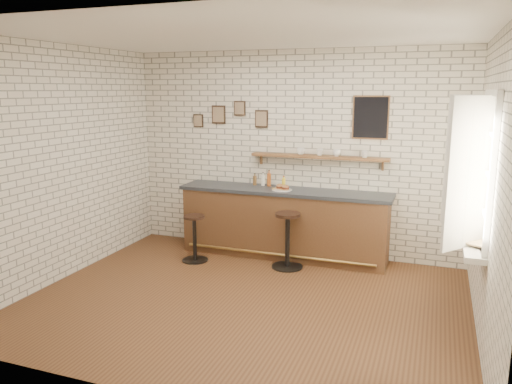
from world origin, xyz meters
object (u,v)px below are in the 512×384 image
bitters_bottle_amber (269,179)px  bitters_bottle_white (263,180)px  shelf_cup_a (301,151)px  bitters_bottle_brown (255,180)px  book_upper (472,241)px  bar_counter (284,223)px  ciabatta_sandwich (283,187)px  shelf_cup_c (337,153)px  bar_stool_left (195,237)px  book_lower (471,243)px  sandwich_plate (282,190)px  condiment_bottle_yellow (284,182)px  bar_stool_right (287,239)px  shelf_cup_d (365,154)px  shelf_cup_b (320,152)px

bitters_bottle_amber → bitters_bottle_white: bearing=180.0°
shelf_cup_a → bitters_bottle_amber: bearing=170.6°
bitters_bottle_brown → book_upper: (2.94, -1.78, -0.12)m
bar_counter → bitters_bottle_white: size_ratio=15.15×
bar_counter → bitters_bottle_amber: size_ratio=12.48×
ciabatta_sandwich → shelf_cup_c: bearing=20.9°
bar_stool_left → book_lower: (3.57, -0.95, 0.58)m
sandwich_plate → condiment_bottle_yellow: 0.24m
bar_stool_right → shelf_cup_d: size_ratio=7.80×
shelf_cup_b → book_lower: (1.97, -1.80, -0.61)m
bar_stool_right → shelf_cup_a: shelf_cup_a is taller
book_lower → bar_counter: bearing=141.4°
bar_counter → bitters_bottle_amber: (-0.29, 0.16, 0.60)m
condiment_bottle_yellow → shelf_cup_a: (0.24, 0.04, 0.47)m
bar_stool_right → shelf_cup_b: shelf_cup_b is taller
bitters_bottle_white → shelf_cup_d: size_ratio=2.05×
bitters_bottle_brown → bitters_bottle_white: bearing=0.0°
book_upper → bar_stool_right: bearing=-176.4°
bitters_bottle_brown → bitters_bottle_amber: size_ratio=0.74×
shelf_cup_d → shelf_cup_a: bearing=152.6°
bitters_bottle_brown → shelf_cup_c: size_ratio=1.52×
shelf_cup_a → shelf_cup_c: 0.53m
bitters_bottle_amber → shelf_cup_d: shelf_cup_d is taller
bar_stool_left → shelf_cup_b: 2.17m
sandwich_plate → bitters_bottle_amber: bitters_bottle_amber is taller
bar_counter → shelf_cup_d: (1.10, 0.20, 1.04)m
bar_counter → ciabatta_sandwich: ciabatta_sandwich is taller
bitters_bottle_brown → book_upper: size_ratio=0.76×
ciabatta_sandwich → book_lower: bearing=-32.2°
shelf_cup_b → book_lower: bearing=-108.2°
shelf_cup_d → book_upper: size_ratio=0.42×
bar_counter → bar_stool_left: 1.32m
bitters_bottle_brown → shelf_cup_b: (0.98, 0.04, 0.46)m
bitters_bottle_white → bar_stool_left: bearing=-133.2°
bitters_bottle_white → shelf_cup_d: (1.49, 0.04, 0.45)m
bitters_bottle_brown → shelf_cup_b: shelf_cup_b is taller
shelf_cup_b → book_upper: size_ratio=0.42×
bar_stool_left → book_lower: 3.74m
bar_stool_right → shelf_cup_d: bearing=35.8°
ciabatta_sandwich → bitters_bottle_brown: (-0.51, 0.23, 0.03)m
shelf_cup_a → book_lower: bearing=-53.2°
bitters_bottle_brown → bitters_bottle_white: bitters_bottle_white is taller
shelf_cup_b → shelf_cup_d: bearing=-65.7°
condiment_bottle_yellow → bitters_bottle_white: bearing=180.0°
sandwich_plate → shelf_cup_c: size_ratio=2.33×
bar_counter → sandwich_plate: sandwich_plate is taller
bar_counter → bitters_bottle_brown: bearing=162.8°
bar_counter → condiment_bottle_yellow: size_ratio=18.28×
bar_counter → shelf_cup_d: shelf_cup_d is taller
ciabatta_sandwich → condiment_bottle_yellow: condiment_bottle_yellow is taller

